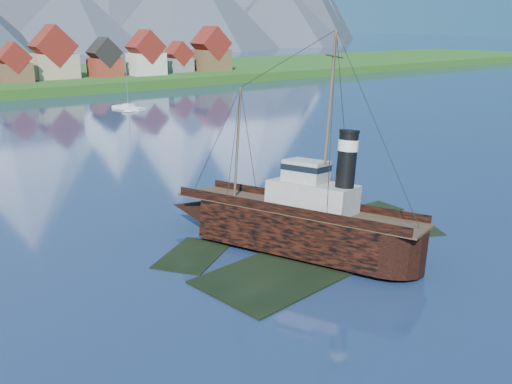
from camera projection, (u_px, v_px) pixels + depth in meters
ground at (306, 253)px, 54.87m from camera, size 1400.00×1400.00×0.00m
shoal at (305, 246)px, 57.64m from camera, size 31.71×21.24×1.14m
tugboat_wreck at (287, 219)px, 55.99m from camera, size 6.45×27.80×22.03m
sailboat_e at (128, 108)px, 143.22m from camera, size 5.44×9.76×11.03m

